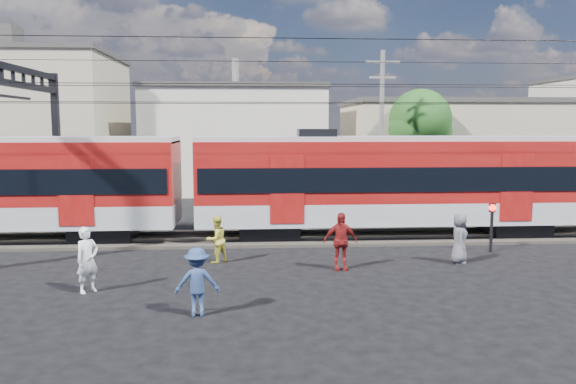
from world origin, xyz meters
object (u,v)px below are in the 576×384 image
(commuter_train, at_px, (399,180))
(crossing_signal, at_px, (492,218))
(pedestrian_a, at_px, (87,260))
(pedestrian_c, at_px, (197,282))

(commuter_train, xyz_separation_m, crossing_signal, (2.71, -2.87, -1.15))
(pedestrian_a, distance_m, crossing_signal, 13.93)
(pedestrian_a, xyz_separation_m, crossing_signal, (13.31, 4.09, 0.33))
(commuter_train, height_order, pedestrian_a, commuter_train)
(pedestrian_c, height_order, crossing_signal, crossing_signal)
(commuter_train, relative_size, pedestrian_c, 29.74)
(commuter_train, height_order, pedestrian_c, commuter_train)
(commuter_train, distance_m, pedestrian_c, 11.82)
(pedestrian_a, relative_size, pedestrian_c, 1.09)
(pedestrian_c, relative_size, crossing_signal, 0.94)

